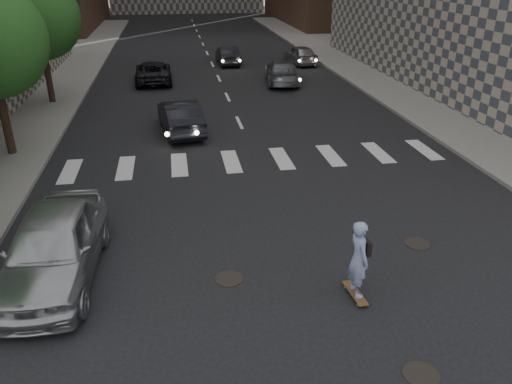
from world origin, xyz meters
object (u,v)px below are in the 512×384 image
Objects in this scene: traffic_car_b at (282,71)px; traffic_car_d at (300,55)px; tree_c at (39,13)px; skateboarder at (359,258)px; silver_sedan at (53,246)px; traffic_car_c at (153,72)px; traffic_car_e at (228,55)px; traffic_car_a at (180,116)px.

traffic_car_b reaches higher than traffic_car_d.
tree_c is 3.36× the size of skateboarder.
traffic_car_c is at bearing 87.61° from silver_sedan.
traffic_car_c is at bearing 16.30° from traffic_car_d.
skateboarder is at bearing 87.66° from traffic_car_e.
skateboarder reaches higher than traffic_car_b.
traffic_car_c is at bearing 97.12° from skateboarder.
skateboarder is 28.73m from traffic_car_e.
traffic_car_a is at bearing 51.69° from traffic_car_d.
silver_sedan is 1.26× the size of traffic_car_e.
traffic_car_a reaches higher than traffic_car_e.
traffic_car_e is (-5.35, 0.76, -0.03)m from traffic_car_d.
skateboarder is (10.26, -19.10, -3.62)m from tree_c.
traffic_car_c is (-4.99, 23.47, -0.36)m from skateboarder.
traffic_car_c is (5.27, 4.37, -3.98)m from tree_c.
silver_sedan reaches higher than traffic_car_a.
traffic_car_b is at bearing -134.01° from traffic_car_a.
silver_sedan is 22.34m from traffic_car_b.
traffic_car_a is 17.65m from traffic_car_d.
tree_c is 9.86m from traffic_car_a.
traffic_car_d is at bearing 73.60° from skateboarder.
traffic_car_a is at bearing 74.27° from traffic_car_e.
skateboarder is 13.46m from traffic_car_a.
traffic_car_d is (5.70, 27.97, -0.34)m from skateboarder.
silver_sedan is at bearing 71.13° from traffic_car_b.
skateboarder is at bearing 89.75° from traffic_car_b.
traffic_car_d is at bearing -106.47° from traffic_car_b.
traffic_car_d is (12.62, 26.00, -0.17)m from silver_sedan.
traffic_car_e is at bearing 84.43° from skateboarder.
skateboarder is 0.39× the size of silver_sedan.
skateboarder is 22.17m from traffic_car_b.
traffic_car_e is (0.35, 28.72, -0.37)m from skateboarder.
traffic_car_a is 11.17m from traffic_car_b.
tree_c is at bearing 19.75° from traffic_car_b.
traffic_car_a is at bearing 96.36° from traffic_car_c.
traffic_car_e is at bearing 42.22° from tree_c.
tree_c is at bearing 22.55° from traffic_car_d.
silver_sedan is 1.02× the size of traffic_car_b.
tree_c is 1.38× the size of traffic_car_c.
traffic_car_c is at bearing 42.88° from traffic_car_e.
traffic_car_d is at bearing 66.86° from silver_sedan.
traffic_car_c is (-1.38, 10.51, -0.07)m from traffic_car_a.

